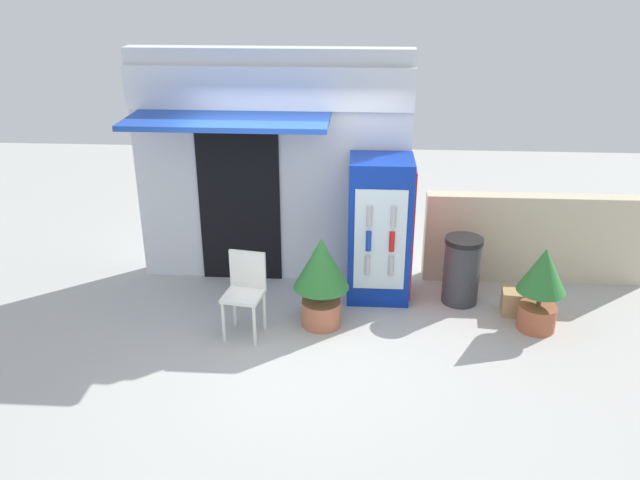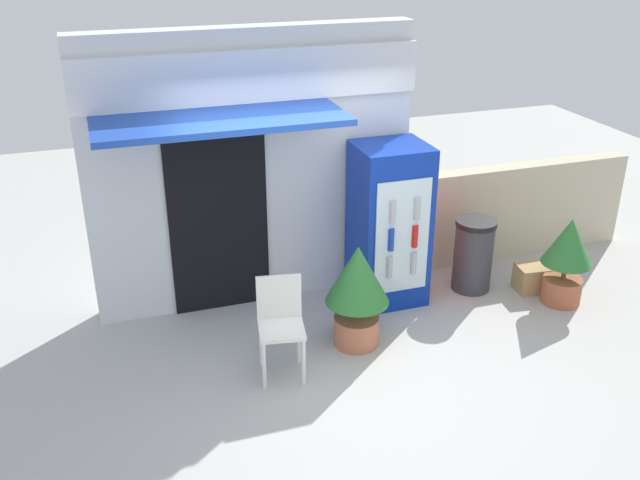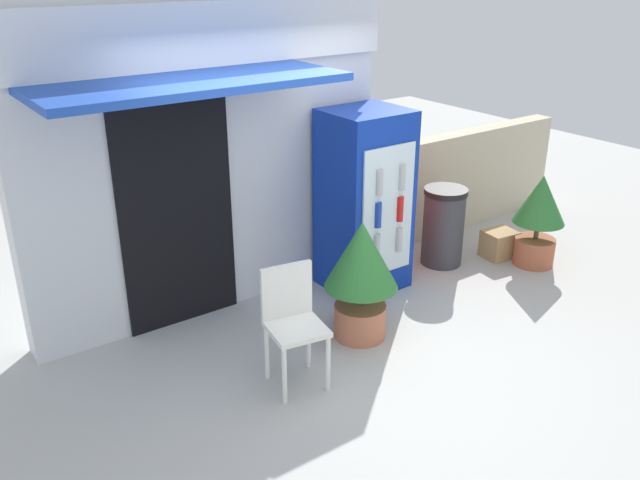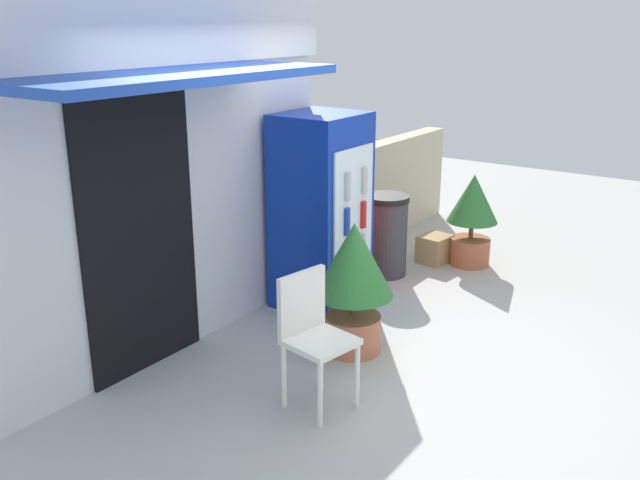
% 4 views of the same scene
% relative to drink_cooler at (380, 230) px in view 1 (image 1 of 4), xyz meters
% --- Properties ---
extents(ground, '(16.00, 16.00, 0.00)m').
position_rel_drink_cooler_xyz_m(ground, '(-0.97, -1.10, -0.88)').
color(ground, '#B2B2AD').
extents(storefront_building, '(3.41, 1.21, 2.91)m').
position_rel_drink_cooler_xyz_m(storefront_building, '(-1.37, 0.49, 0.65)').
color(storefront_building, silver).
rests_on(storefront_building, ground).
extents(drink_cooler, '(0.76, 0.73, 1.76)m').
position_rel_drink_cooler_xyz_m(drink_cooler, '(0.00, 0.00, 0.00)').
color(drink_cooler, '#0C2D9E').
rests_on(drink_cooler, ground).
extents(plastic_chair, '(0.47, 0.46, 0.93)m').
position_rel_drink_cooler_xyz_m(plastic_chair, '(-1.48, -0.96, -0.33)').
color(plastic_chair, white).
rests_on(plastic_chair, ground).
extents(potted_plant_near_shop, '(0.62, 0.62, 1.06)m').
position_rel_drink_cooler_xyz_m(potted_plant_near_shop, '(-0.66, -0.76, -0.24)').
color(potted_plant_near_shop, '#BC6B4C').
rests_on(potted_plant_near_shop, ground).
extents(potted_plant_curbside, '(0.54, 0.54, 0.99)m').
position_rel_drink_cooler_xyz_m(potted_plant_curbside, '(1.77, -0.70, -0.30)').
color(potted_plant_curbside, '#AD5B3D').
rests_on(potted_plant_curbside, ground).
extents(trash_bin, '(0.45, 0.45, 0.84)m').
position_rel_drink_cooler_xyz_m(trash_bin, '(0.99, -0.11, -0.46)').
color(trash_bin, '#38383D').
rests_on(trash_bin, ground).
extents(stone_boundary_wall, '(2.81, 0.23, 1.16)m').
position_rel_drink_cooler_xyz_m(stone_boundary_wall, '(2.00, 0.56, -0.30)').
color(stone_boundary_wall, beige).
rests_on(stone_boundary_wall, ground).
extents(cardboard_box, '(0.37, 0.33, 0.30)m').
position_rel_drink_cooler_xyz_m(cardboard_box, '(1.61, -0.36, -0.73)').
color(cardboard_box, tan).
rests_on(cardboard_box, ground).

